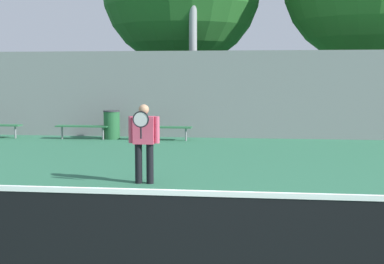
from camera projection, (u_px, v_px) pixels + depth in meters
tennis_net at (191, 246)px, 4.89m from camera, size 10.65×0.09×1.06m
tennis_player at (144, 139)px, 10.30m from camera, size 0.61×0.40×1.54m
bench_courtside_near at (163, 128)px, 17.19m from camera, size 1.84×0.40×0.45m
bench_adjacent_court at (82, 127)px, 17.51m from camera, size 1.74×0.40×0.45m
trash_bin at (112, 125)px, 17.63m from camera, size 0.55×0.55×0.94m
back_fence at (239, 95)px, 17.75m from camera, size 24.46×0.06×2.91m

